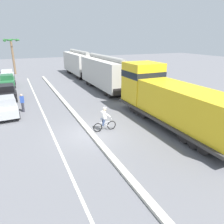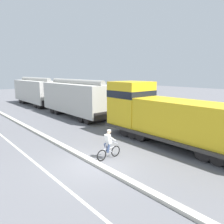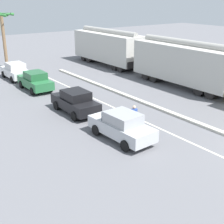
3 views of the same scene
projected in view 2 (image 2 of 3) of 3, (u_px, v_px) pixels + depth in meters
The scene contains 7 objects.
ground_plane at pixel (95, 164), 11.86m from camera, with size 120.00×120.00×0.00m, color slate.
median_curb at pixel (48, 138), 16.34m from camera, with size 0.36×36.00×0.16m, color beige.
lane_stripe at pixel (14, 146), 14.83m from camera, with size 0.14×36.00×0.01m, color silver.
locomotive at pixel (168, 118), 15.08m from camera, with size 3.10×11.61×4.20m.
hopper_car_lead at pixel (76, 98), 24.15m from camera, with size 2.90×10.60×4.18m.
hopper_car_middle at pixel (36, 91), 32.84m from camera, with size 2.90×10.60×4.18m.
cyclist at pixel (109, 145), 12.48m from camera, with size 1.71×0.48×1.71m.
Camera 2 is at (-6.50, -9.12, 4.93)m, focal length 35.00 mm.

